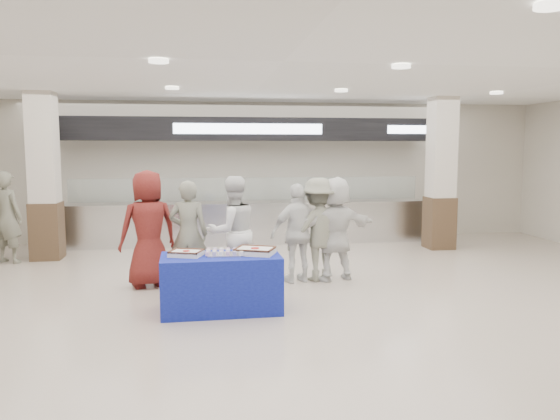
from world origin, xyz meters
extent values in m
plane|color=#BEB2A2|center=(0.00, 0.00, 0.00)|extent=(14.00, 14.00, 0.00)
cube|color=silver|center=(0.00, 5.40, 0.45)|extent=(8.00, 0.80, 0.90)
cube|color=silver|center=(0.00, 5.40, 0.92)|extent=(8.00, 0.85, 0.04)
cube|color=white|center=(0.00, 5.10, 1.25)|extent=(7.60, 0.02, 0.50)
cube|color=black|center=(0.00, 5.40, 2.55)|extent=(8.40, 0.70, 0.50)
cube|color=white|center=(0.00, 5.04, 2.55)|extent=(3.20, 0.03, 0.22)
cube|color=white|center=(3.80, 5.04, 2.55)|extent=(1.40, 0.03, 0.18)
cube|color=#3D2B1B|center=(-4.00, 4.20, 0.55)|extent=(0.55, 0.55, 1.10)
cube|color=beige|center=(-4.00, 4.20, 2.15)|extent=(0.50, 0.50, 2.10)
cube|color=#3D2B1B|center=(4.00, 4.20, 0.55)|extent=(0.55, 0.55, 1.10)
cube|color=beige|center=(4.00, 4.20, 2.15)|extent=(0.50, 0.50, 2.10)
cube|color=#162599|center=(-0.79, 0.30, 0.38)|extent=(1.57, 0.82, 0.75)
cube|color=white|center=(-1.23, 0.32, 0.78)|extent=(0.48, 0.43, 0.06)
cube|color=#4C2715|center=(-1.23, 0.32, 0.83)|extent=(0.48, 0.43, 0.02)
cylinder|color=red|center=(-1.23, 0.32, 0.82)|extent=(0.11, 0.11, 0.01)
cube|color=white|center=(-0.33, 0.31, 0.79)|extent=(0.59, 0.53, 0.08)
cube|color=#4C2715|center=(-0.33, 0.31, 0.84)|extent=(0.59, 0.53, 0.02)
cylinder|color=red|center=(-0.33, 0.31, 0.83)|extent=(0.14, 0.14, 0.01)
cube|color=#ACACB1|center=(-0.74, 0.31, 0.76)|extent=(0.45, 0.35, 0.02)
imported|color=maroon|center=(-1.85, 1.76, 0.91)|extent=(1.04, 0.86, 1.82)
imported|color=#676B5B|center=(-1.23, 1.68, 0.83)|extent=(0.65, 0.48, 1.65)
imported|color=white|center=(-0.56, 1.59, 0.86)|extent=(1.01, 0.90, 1.72)
imported|color=white|center=(0.49, 1.71, 0.79)|extent=(1.00, 0.60, 1.59)
imported|color=#676B5B|center=(0.84, 1.78, 0.84)|extent=(1.22, 0.93, 1.67)
imported|color=white|center=(1.11, 1.78, 0.85)|extent=(1.64, 0.91, 1.69)
imported|color=#676B5B|center=(-4.63, 3.93, 0.86)|extent=(0.74, 0.64, 1.73)
camera|label=1|loc=(-1.01, -6.76, 2.16)|focal=35.00mm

